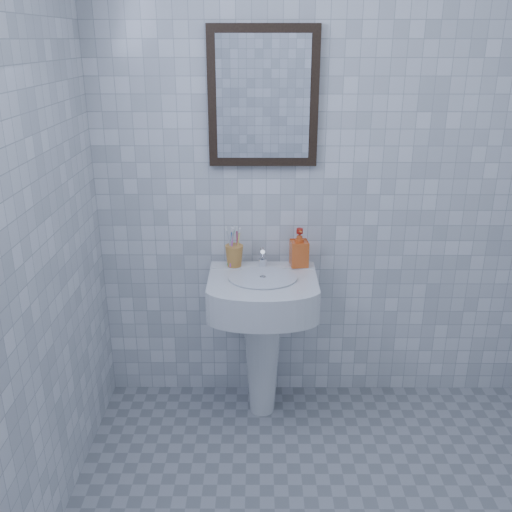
{
  "coord_description": "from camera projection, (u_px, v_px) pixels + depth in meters",
  "views": [
    {
      "loc": [
        -0.31,
        -1.47,
        1.8
      ],
      "look_at": [
        -0.32,
        0.86,
        0.91
      ],
      "focal_mm": 40.0,
      "sensor_mm": 36.0,
      "label": 1
    }
  ],
  "objects": [
    {
      "name": "faucet",
      "position": [
        263.0,
        259.0,
        2.73
      ],
      "size": [
        0.04,
        0.09,
        0.1
      ],
      "color": "silver",
      "rests_on": "washbasin"
    },
    {
      "name": "toothbrush_cup",
      "position": [
        234.0,
        256.0,
        2.74
      ],
      "size": [
        0.09,
        0.09,
        0.1
      ],
      "primitive_type": null,
      "rotation": [
        0.0,
        0.0,
        0.06
      ],
      "color": "#CB8739",
      "rests_on": "washbasin"
    },
    {
      "name": "washbasin",
      "position": [
        262.0,
        321.0,
        2.75
      ],
      "size": [
        0.5,
        0.37,
        0.78
      ],
      "color": "white",
      "rests_on": "ground"
    },
    {
      "name": "wall_back",
      "position": [
        325.0,
        162.0,
        2.69
      ],
      "size": [
        2.2,
        0.02,
        2.5
      ],
      "primitive_type": "cube",
      "color": "white",
      "rests_on": "ground"
    },
    {
      "name": "wall_mirror",
      "position": [
        263.0,
        97.0,
        2.57
      ],
      "size": [
        0.5,
        0.04,
        0.62
      ],
      "color": "black",
      "rests_on": "wall_back"
    },
    {
      "name": "soap_dispenser",
      "position": [
        299.0,
        247.0,
        2.73
      ],
      "size": [
        0.09,
        0.09,
        0.19
      ],
      "primitive_type": "imported",
      "rotation": [
        0.0,
        0.0,
        0.11
      ],
      "color": "#E04A15",
      "rests_on": "washbasin"
    }
  ]
}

